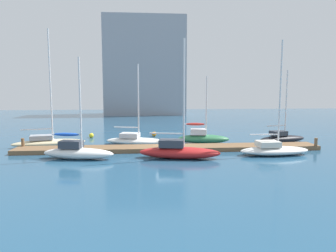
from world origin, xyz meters
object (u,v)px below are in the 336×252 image
Objects in this scene: sailboat_3 at (179,151)px; sailboat_6 at (282,138)px; sailboat_1 at (77,151)px; sailboat_2 at (135,140)px; mooring_buoy_orange at (154,134)px; mooring_buoy_yellow at (91,135)px; sailboat_5 at (274,149)px; sailboat_0 at (48,141)px; sailboat_4 at (203,137)px; harbor_building_distant at (145,67)px.

sailboat_3 is 1.26× the size of sailboat_6.
sailboat_2 is at bearing 65.00° from sailboat_1.
sailboat_3 reaches higher than mooring_buoy_orange.
mooring_buoy_orange is at bearing 3.73° from mooring_buoy_yellow.
sailboat_6 is at bearing 56.97° from sailboat_5.
sailboat_0 is 15.39m from sailboat_4.
mooring_buoy_yellow is (-5.16, 4.81, -0.21)m from sailboat_2.
sailboat_6 is 0.35× the size of harbor_building_distant.
harbor_building_distant reaches higher than sailboat_2.
sailboat_3 is 14.38m from mooring_buoy_yellow.
sailboat_4 is at bearing 14.76° from sailboat_2.
sailboat_2 is 13.25m from sailboat_5.
sailboat_1 is at bearing -142.32° from sailboat_4.
sailboat_0 is 13.57m from sailboat_3.
sailboat_2 reaches higher than sailboat_6.
sailboat_2 is at bearing -92.01° from harbor_building_distant.
sailboat_6 is (15.32, -0.17, 0.04)m from sailboat_2.
sailboat_2 is 1.17× the size of sailboat_4.
sailboat_0 is at bearing -122.34° from mooring_buoy_yellow.
sailboat_0 reaches higher than mooring_buoy_yellow.
harbor_building_distant reaches higher than mooring_buoy_yellow.
sailboat_6 is (8.36, -0.35, -0.09)m from sailboat_4.
sailboat_2 is at bearing 151.15° from sailboat_5.
sailboat_1 is 14.75× the size of mooring_buoy_yellow.
sailboat_4 reaches higher than mooring_buoy_yellow.
sailboat_6 is 42.77m from harbor_building_distant.
sailboat_5 is 17.22× the size of mooring_buoy_orange.
sailboat_4 is 7.85m from sailboat_5.
sailboat_3 reaches higher than sailboat_1.
sailboat_1 reaches higher than sailboat_4.
sailboat_0 is 1.19× the size of sailboat_3.
sailboat_3 is 1.38× the size of sailboat_4.
harbor_building_distant reaches higher than sailboat_4.
mooring_buoy_yellow is (3.27, 5.16, -0.27)m from sailboat_0.
mooring_buoy_orange is at bearing 142.35° from sailboat_4.
sailboat_5 is (11.83, -5.97, 0.03)m from sailboat_2.
sailboat_3 reaches higher than sailboat_2.
sailboat_1 is 46.53m from harbor_building_distant.
mooring_buoy_yellow is (-8.80, 11.37, -0.35)m from sailboat_3.
sailboat_1 is 14.43× the size of mooring_buoy_orange.
sailboat_1 is (3.98, -5.75, 0.09)m from sailboat_0.
sailboat_6 is (23.74, 0.18, -0.01)m from sailboat_0.
mooring_buoy_orange is at bearing 81.55° from sailboat_2.
sailboat_0 is at bearing -103.99° from harbor_building_distant.
sailboat_0 is 1.63× the size of sailboat_4.
mooring_buoy_orange is (2.11, 5.29, -0.21)m from sailboat_2.
sailboat_2 is 14.79× the size of mooring_buoy_yellow.
sailboat_1 is 1.17× the size of sailboat_4.
sailboat_0 is 20.23× the size of mooring_buoy_orange.
mooring_buoy_yellow is (-20.47, 4.98, -0.25)m from sailboat_6.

